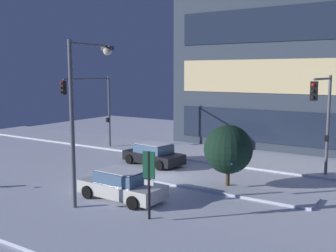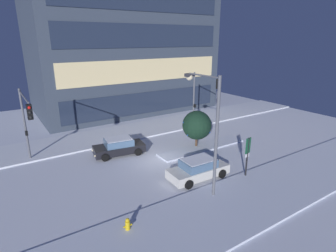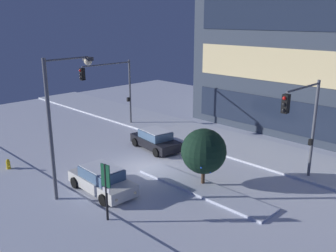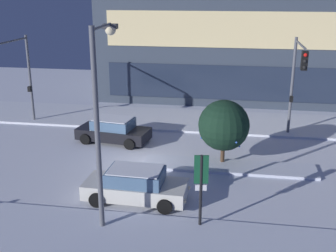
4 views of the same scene
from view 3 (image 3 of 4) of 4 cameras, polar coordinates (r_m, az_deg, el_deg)
name	(u,v)px [view 3 (image 3 of 4)]	position (r m, az deg, el deg)	size (l,w,h in m)	color
ground	(145,168)	(25.04, -3.64, -6.43)	(52.00, 52.00, 0.00)	silver
curb_strip_near	(30,209)	(21.10, -20.54, -11.86)	(52.00, 5.20, 0.14)	silver
curb_strip_far	(218,140)	(30.58, 7.68, -2.13)	(52.00, 5.20, 0.14)	silver
median_strip	(202,188)	(22.04, 5.28, -9.57)	(9.00, 1.80, 0.14)	silver
car_near	(102,180)	(21.84, -10.15, -8.17)	(4.67, 2.19, 1.49)	silver
car_far	(155,140)	(28.28, -1.95, -2.16)	(4.64, 2.59, 1.49)	black
traffic_light_corner_far_left	(111,83)	(33.15, -8.72, 6.64)	(0.32, 5.34, 6.04)	#565960
traffic_light_corner_far_right	(303,117)	(22.44, 20.16, 1.28)	(0.32, 4.26, 6.19)	#565960
street_lamp_arched	(62,109)	(20.24, -16.05, 2.55)	(0.56, 2.95, 7.79)	#565960
fire_hydrant	(8,165)	(26.54, -23.41, -5.55)	(0.48, 0.26, 0.81)	gold
parking_info_sign	(106,186)	(18.12, -9.54, -9.09)	(0.55, 0.14, 3.07)	black
decorated_tree_median	(204,151)	(21.78, 5.54, -3.89)	(2.68, 2.68, 3.52)	#473323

